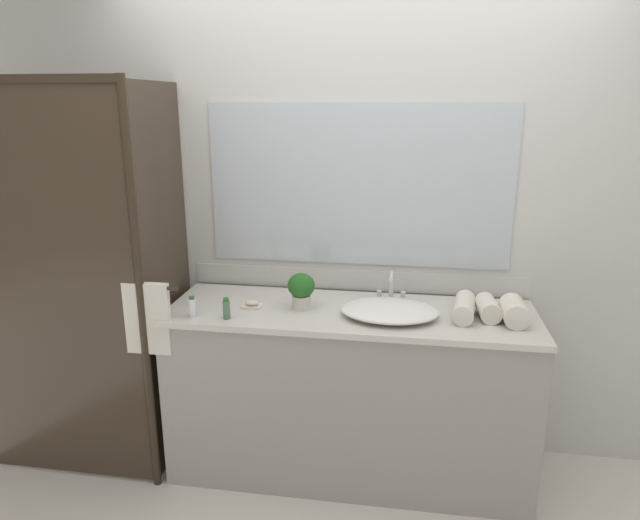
{
  "coord_description": "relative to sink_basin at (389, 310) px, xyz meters",
  "views": [
    {
      "loc": [
        0.25,
        -2.57,
        1.88
      ],
      "look_at": [
        -0.15,
        0.0,
        1.15
      ],
      "focal_mm": 31.5,
      "sensor_mm": 36.0,
      "label": 1
    }
  ],
  "objects": [
    {
      "name": "ground_plane",
      "position": [
        -0.19,
        0.05,
        -0.93
      ],
      "size": [
        8.0,
        8.0,
        0.0
      ],
      "primitive_type": "plane",
      "color": "silver"
    },
    {
      "name": "wall_back_with_mirror",
      "position": [
        -0.19,
        0.4,
        0.37
      ],
      "size": [
        4.4,
        0.06,
        2.6
      ],
      "color": "silver",
      "rests_on": "ground_plane"
    },
    {
      "name": "vanity_cabinet",
      "position": [
        -0.19,
        0.06,
        -0.48
      ],
      "size": [
        1.8,
        0.58,
        0.9
      ],
      "color": "#9E9993",
      "rests_on": "ground_plane"
    },
    {
      "name": "shower_enclosure",
      "position": [
        -1.47,
        -0.13,
        0.09
      ],
      "size": [
        1.2,
        0.59,
        2.0
      ],
      "color": "#2D2319",
      "rests_on": "ground_plane"
    },
    {
      "name": "sink_basin",
      "position": [
        0.0,
        0.0,
        0.0
      ],
      "size": [
        0.47,
        0.34,
        0.06
      ],
      "primitive_type": "ellipsoid",
      "color": "white",
      "rests_on": "vanity_cabinet"
    },
    {
      "name": "faucet",
      "position": [
        0.0,
        0.2,
        0.02
      ],
      "size": [
        0.17,
        0.14,
        0.17
      ],
      "color": "silver",
      "rests_on": "vanity_cabinet"
    },
    {
      "name": "potted_plant",
      "position": [
        -0.43,
        0.04,
        0.07
      ],
      "size": [
        0.13,
        0.13,
        0.18
      ],
      "color": "beige",
      "rests_on": "vanity_cabinet"
    },
    {
      "name": "soap_dish",
      "position": [
        -0.68,
        0.02,
        -0.02
      ],
      "size": [
        0.1,
        0.07,
        0.04
      ],
      "color": "silver",
      "rests_on": "vanity_cabinet"
    },
    {
      "name": "amenity_bottle_lotion",
      "position": [
        -0.76,
        -0.15,
        0.02
      ],
      "size": [
        0.03,
        0.03,
        0.1
      ],
      "color": "#4C7056",
      "rests_on": "vanity_cabinet"
    },
    {
      "name": "amenity_bottle_body_wash",
      "position": [
        -0.92,
        -0.15,
        0.02
      ],
      "size": [
        0.03,
        0.03,
        0.1
      ],
      "color": "silver",
      "rests_on": "vanity_cabinet"
    },
    {
      "name": "rolled_towel_near_edge",
      "position": [
        0.57,
        0.01,
        0.03
      ],
      "size": [
        0.12,
        0.19,
        0.12
      ],
      "primitive_type": "cylinder",
      "rotation": [
        1.57,
        0.0,
        -0.01
      ],
      "color": "silver",
      "rests_on": "vanity_cabinet"
    },
    {
      "name": "rolled_towel_middle",
      "position": [
        0.46,
        0.05,
        0.02
      ],
      "size": [
        0.11,
        0.19,
        0.1
      ],
      "primitive_type": "cylinder",
      "rotation": [
        1.57,
        0.0,
        0.06
      ],
      "color": "silver",
      "rests_on": "vanity_cabinet"
    },
    {
      "name": "rolled_towel_far_edge",
      "position": [
        0.35,
        0.04,
        0.02
      ],
      "size": [
        0.13,
        0.26,
        0.1
      ],
      "primitive_type": "cylinder",
      "rotation": [
        1.57,
        0.0,
        -0.14
      ],
      "color": "silver",
      "rests_on": "vanity_cabinet"
    }
  ]
}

